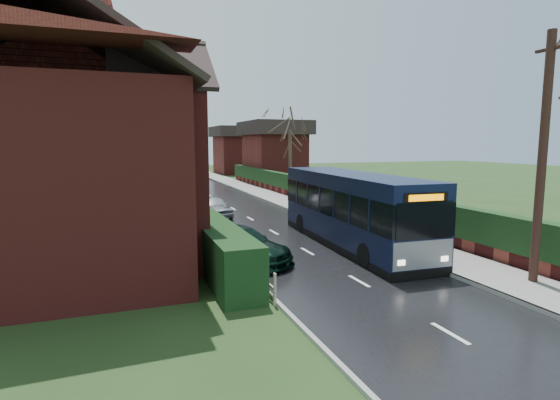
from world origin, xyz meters
name	(u,v)px	position (x,y,z in m)	size (l,w,h in m)	color
ground	(330,265)	(0.00, 0.00, 0.00)	(140.00, 140.00, 0.00)	#2B441D
road	(250,219)	(0.00, 10.00, 0.01)	(6.00, 100.00, 0.02)	black
pavement	(318,214)	(4.25, 10.00, 0.07)	(2.50, 100.00, 0.14)	slate
kerb_right	(300,215)	(3.05, 10.00, 0.07)	(0.12, 100.00, 0.14)	gray
kerb_left	(197,221)	(-3.05, 10.00, 0.05)	(0.12, 100.00, 0.10)	gray
front_hedge	(196,225)	(-3.90, 5.00, 0.80)	(1.20, 16.00, 1.60)	black
picket_fence	(213,232)	(-3.15, 5.00, 0.45)	(0.10, 16.00, 0.90)	gray
right_wall_hedge	(341,197)	(5.80, 10.00, 1.02)	(0.60, 50.00, 1.80)	maroon
brick_house	(65,141)	(-8.73, 4.78, 4.38)	(9.30, 14.60, 10.30)	maroon
bus	(352,210)	(2.20, 2.40, 1.51)	(2.76, 10.11, 3.04)	#0E1533
car_silver	(213,207)	(-1.85, 11.37, 0.62)	(1.46, 3.63, 1.24)	#B7B7BC
car_green	(240,245)	(-2.90, 1.50, 0.64)	(1.78, 4.39, 1.27)	black
car_distant	(178,174)	(-0.46, 38.30, 0.70)	(1.47, 4.22, 1.39)	#141133
bus_stop_sign	(413,203)	(4.00, 0.76, 1.95)	(0.18, 0.44, 2.95)	slate
telegraph_pole	(542,161)	(4.80, -4.10, 3.79)	(0.26, 0.96, 7.49)	black
tree_right_far	(290,125)	(6.86, 21.23, 5.76)	(3.99, 3.99, 7.71)	#3E2E25
tree_house_side	(6,97)	(-13.17, 18.00, 7.06)	(4.16, 4.16, 9.45)	#3E3224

